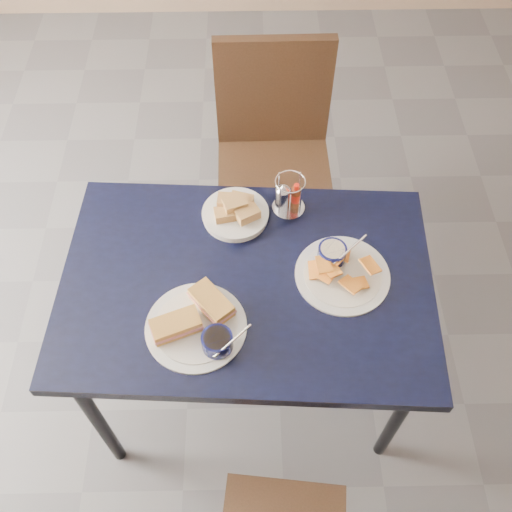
{
  "coord_description": "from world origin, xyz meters",
  "views": [
    {
      "loc": [
        -0.11,
        -1.13,
        2.24
      ],
      "look_at": [
        -0.09,
        -0.14,
        0.82
      ],
      "focal_mm": 40.0,
      "sensor_mm": 36.0,
      "label": 1
    }
  ],
  "objects_px": {
    "plantain_plate": "(339,268)",
    "condiment_caddy": "(288,197)",
    "dining_table": "(247,292)",
    "chair_far": "(274,144)",
    "sandwich_plate": "(199,323)",
    "bread_basket": "(236,212)"
  },
  "relations": [
    {
      "from": "dining_table",
      "to": "sandwich_plate",
      "type": "bearing_deg",
      "value": -130.51
    },
    {
      "from": "dining_table",
      "to": "chair_far",
      "type": "bearing_deg",
      "value": 81.48
    },
    {
      "from": "bread_basket",
      "to": "chair_far",
      "type": "bearing_deg",
      "value": 74.22
    },
    {
      "from": "chair_far",
      "to": "bread_basket",
      "type": "relative_size",
      "value": 4.51
    },
    {
      "from": "sandwich_plate",
      "to": "dining_table",
      "type": "bearing_deg",
      "value": 49.49
    },
    {
      "from": "chair_far",
      "to": "plantain_plate",
      "type": "xyz_separation_m",
      "value": [
        0.17,
        -0.76,
        0.2
      ]
    },
    {
      "from": "sandwich_plate",
      "to": "chair_far",
      "type": "bearing_deg",
      "value": 74.86
    },
    {
      "from": "chair_far",
      "to": "bread_basket",
      "type": "bearing_deg",
      "value": -105.78
    },
    {
      "from": "sandwich_plate",
      "to": "plantain_plate",
      "type": "relative_size",
      "value": 1.06
    },
    {
      "from": "condiment_caddy",
      "to": "chair_far",
      "type": "bearing_deg",
      "value": 92.48
    },
    {
      "from": "dining_table",
      "to": "chair_far",
      "type": "xyz_separation_m",
      "value": [
        0.12,
        0.79,
        -0.11
      ]
    },
    {
      "from": "bread_basket",
      "to": "condiment_caddy",
      "type": "xyz_separation_m",
      "value": [
        0.17,
        0.04,
        0.03
      ]
    },
    {
      "from": "plantain_plate",
      "to": "bread_basket",
      "type": "xyz_separation_m",
      "value": [
        -0.32,
        0.22,
        0.01
      ]
    },
    {
      "from": "plantain_plate",
      "to": "sandwich_plate",
      "type": "bearing_deg",
      "value": -155.89
    },
    {
      "from": "dining_table",
      "to": "chair_far",
      "type": "distance_m",
      "value": 0.81
    },
    {
      "from": "bread_basket",
      "to": "condiment_caddy",
      "type": "distance_m",
      "value": 0.18
    },
    {
      "from": "chair_far",
      "to": "plantain_plate",
      "type": "relative_size",
      "value": 3.35
    },
    {
      "from": "sandwich_plate",
      "to": "bread_basket",
      "type": "distance_m",
      "value": 0.43
    },
    {
      "from": "chair_far",
      "to": "condiment_caddy",
      "type": "height_order",
      "value": "chair_far"
    },
    {
      "from": "plantain_plate",
      "to": "condiment_caddy",
      "type": "bearing_deg",
      "value": 119.49
    },
    {
      "from": "sandwich_plate",
      "to": "condiment_caddy",
      "type": "relative_size",
      "value": 2.31
    },
    {
      "from": "plantain_plate",
      "to": "condiment_caddy",
      "type": "distance_m",
      "value": 0.3
    }
  ]
}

